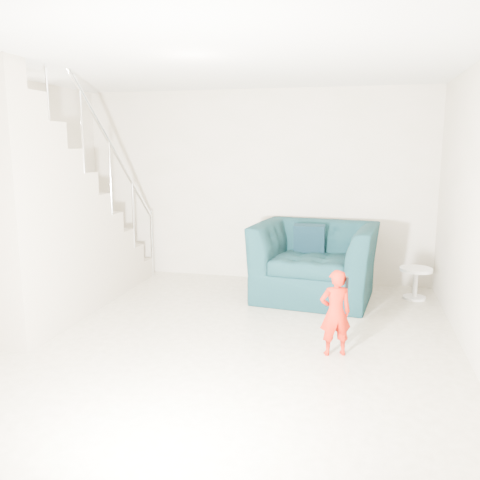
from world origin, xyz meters
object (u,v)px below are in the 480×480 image
armchair (315,261)px  side_table (416,278)px  staircase (41,234)px  toddler (335,313)px

armchair → side_table: (1.25, 0.23, -0.21)m
side_table → staircase: staircase is taller
toddler → staircase: size_ratio=0.23×
armchair → side_table: size_ratio=3.64×
side_table → staircase: size_ratio=0.11×
toddler → side_table: bearing=-133.6°
armchair → toddler: bearing=-72.4°
side_table → staircase: bearing=-159.0°
toddler → side_table: toddler is taller
armchair → staircase: bearing=-148.1°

